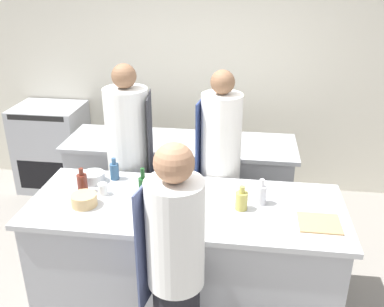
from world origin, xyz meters
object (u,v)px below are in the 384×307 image
bottle_cooking_oil (241,200)px  stockpot (216,139)px  cup (103,189)px  chef_at_pass_far (220,170)px  bottle_sauce (261,194)px  bottle_olive_oil (82,183)px  bottle_vinegar (143,190)px  bottle_wine (114,171)px  bowl_ceramic_blue (84,200)px  chef_at_prep_near (175,271)px  oven_range (53,147)px  bowl_prep_small (93,177)px  chef_at_stove (130,163)px  bowl_mixing_large (171,215)px

bottle_cooking_oil → stockpot: stockpot is taller
bottle_cooking_oil → cup: size_ratio=2.02×
chef_at_pass_far → bottle_sauce: chef_at_pass_far is taller
bottle_olive_oil → bottle_vinegar: 0.52m
bottle_wine → bowl_ceramic_blue: bearing=-102.3°
bottle_wine → cup: size_ratio=2.04×
bottle_sauce → chef_at_prep_near: bearing=-124.0°
bottle_vinegar → oven_range: bearing=131.2°
bottle_vinegar → stockpot: size_ratio=1.16×
chef_at_prep_near → bowl_prep_small: chef_at_prep_near is taller
oven_range → chef_at_stove: 1.72m
bowl_prep_small → chef_at_stove: bearing=67.4°
oven_range → bottle_sauce: 3.00m
bowl_ceramic_blue → bottle_olive_oil: bearing=113.5°
bottle_cooking_oil → cup: bottle_cooking_oil is taller
bottle_vinegar → bottle_wine: (-0.33, 0.35, -0.04)m
bottle_vinegar → bowl_prep_small: 0.57m
bottle_vinegar → stockpot: bottle_vinegar is taller
bottle_vinegar → bottle_cooking_oil: (0.71, 0.02, -0.04)m
bottle_sauce → oven_range: bearing=145.2°
chef_at_prep_near → bottle_cooking_oil: (0.37, 0.65, 0.14)m
chef_at_pass_far → oven_range: bearing=68.2°
bottle_vinegar → bowl_mixing_large: bearing=-37.6°
bottle_wine → bowl_ceramic_blue: bottle_wine is taller
chef_at_stove → bowl_ceramic_blue: chef_at_stove is taller
bottle_vinegar → bottle_wine: bearing=133.1°
bottle_olive_oil → bottle_cooking_oil: bearing=-4.4°
bottle_sauce → cup: 1.19m
chef_at_prep_near → bottle_sauce: 0.92m
bottle_vinegar → bottle_wine: bottle_vinegar is taller
bowl_ceramic_blue → chef_at_prep_near: bearing=-35.7°
chef_at_prep_near → bottle_vinegar: (-0.34, 0.64, 0.18)m
chef_at_prep_near → bowl_prep_small: bearing=51.8°
bowl_ceramic_blue → bottle_vinegar: bearing=11.4°
oven_range → cup: size_ratio=11.30×
chef_at_prep_near → bottle_sauce: size_ratio=8.48×
chef_at_pass_far → bowl_prep_small: (-1.00, -0.39, 0.06)m
chef_at_prep_near → chef_at_stove: 1.50m
bottle_wine → bottle_cooking_oil: bearing=-17.9°
chef_at_stove → chef_at_pass_far: 0.81m
bowl_mixing_large → bowl_prep_small: (-0.72, 0.46, 0.01)m
bottle_vinegar → bottle_olive_oil: bearing=167.9°
bottle_cooking_oil → bowl_ceramic_blue: bottle_cooking_oil is taller
chef_at_stove → bottle_wine: 0.38m
oven_range → bottle_cooking_oil: bottle_cooking_oil is taller
cup → stockpot: (0.78, 1.00, 0.05)m
chef_at_stove → bowl_prep_small: bearing=-30.9°
bottle_cooking_oil → bowl_ceramic_blue: size_ratio=0.97×
chef_at_pass_far → bottle_wine: bearing=117.4°
oven_range → bowl_mixing_large: (1.81, -1.98, 0.43)m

